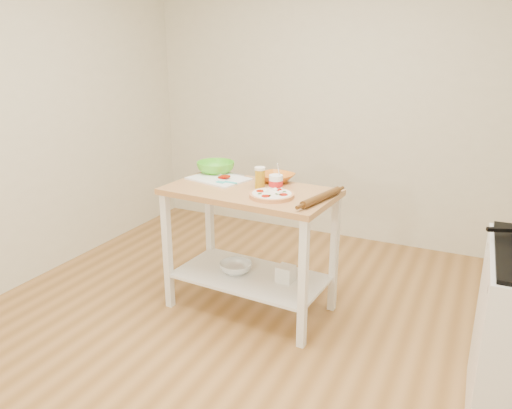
{
  "coord_description": "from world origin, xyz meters",
  "views": [
    {
      "loc": [
        1.25,
        -2.34,
        1.84
      ],
      "look_at": [
        -0.11,
        0.5,
        0.82
      ],
      "focal_mm": 35.0,
      "sensor_mm": 36.0,
      "label": 1
    }
  ],
  "objects_px": {
    "pizza": "(272,195)",
    "orange_bowl": "(276,178)",
    "shelf_bin": "(286,274)",
    "cutting_board": "(219,178)",
    "rolling_pin": "(321,198)",
    "spatula": "(226,182)",
    "shelf_glass_bowl": "(236,268)",
    "prep_island": "(250,224)",
    "green_bowl": "(216,168)",
    "yogurt_tub": "(276,183)",
    "knife": "(225,172)",
    "beer_pint": "(260,178)"
  },
  "relations": [
    {
      "from": "pizza",
      "to": "orange_bowl",
      "type": "height_order",
      "value": "orange_bowl"
    },
    {
      "from": "shelf_bin",
      "to": "cutting_board",
      "type": "bearing_deg",
      "value": 169.45
    },
    {
      "from": "pizza",
      "to": "orange_bowl",
      "type": "xyz_separation_m",
      "value": [
        -0.12,
        0.35,
        0.01
      ]
    },
    {
      "from": "cutting_board",
      "to": "rolling_pin",
      "type": "relative_size",
      "value": 1.12
    },
    {
      "from": "spatula",
      "to": "rolling_pin",
      "type": "height_order",
      "value": "rolling_pin"
    },
    {
      "from": "cutting_board",
      "to": "shelf_glass_bowl",
      "type": "height_order",
      "value": "cutting_board"
    },
    {
      "from": "prep_island",
      "to": "cutting_board",
      "type": "bearing_deg",
      "value": 157.66
    },
    {
      "from": "shelf_glass_bowl",
      "to": "pizza",
      "type": "bearing_deg",
      "value": -16.87
    },
    {
      "from": "spatula",
      "to": "rolling_pin",
      "type": "distance_m",
      "value": 0.73
    },
    {
      "from": "spatula",
      "to": "orange_bowl",
      "type": "height_order",
      "value": "orange_bowl"
    },
    {
      "from": "green_bowl",
      "to": "prep_island",
      "type": "bearing_deg",
      "value": -32.58
    },
    {
      "from": "cutting_board",
      "to": "shelf_bin",
      "type": "height_order",
      "value": "cutting_board"
    },
    {
      "from": "cutting_board",
      "to": "yogurt_tub",
      "type": "xyz_separation_m",
      "value": [
        0.49,
        -0.1,
        0.05
      ]
    },
    {
      "from": "orange_bowl",
      "to": "rolling_pin",
      "type": "bearing_deg",
      "value": -34.49
    },
    {
      "from": "orange_bowl",
      "to": "shelf_bin",
      "type": "relative_size",
      "value": 2.18
    },
    {
      "from": "knife",
      "to": "green_bowl",
      "type": "height_order",
      "value": "green_bowl"
    },
    {
      "from": "prep_island",
      "to": "orange_bowl",
      "type": "distance_m",
      "value": 0.39
    },
    {
      "from": "knife",
      "to": "shelf_glass_bowl",
      "type": "relative_size",
      "value": 1.16
    },
    {
      "from": "cutting_board",
      "to": "shelf_bin",
      "type": "xyz_separation_m",
      "value": [
        0.58,
        -0.11,
        -0.59
      ]
    },
    {
      "from": "pizza",
      "to": "shelf_bin",
      "type": "relative_size",
      "value": 2.58
    },
    {
      "from": "green_bowl",
      "to": "rolling_pin",
      "type": "distance_m",
      "value": 0.99
    },
    {
      "from": "cutting_board",
      "to": "knife",
      "type": "bearing_deg",
      "value": 113.85
    },
    {
      "from": "rolling_pin",
      "to": "spatula",
      "type": "bearing_deg",
      "value": 173.49
    },
    {
      "from": "orange_bowl",
      "to": "green_bowl",
      "type": "relative_size",
      "value": 0.86
    },
    {
      "from": "shelf_glass_bowl",
      "to": "cutting_board",
      "type": "bearing_deg",
      "value": 146.2
    },
    {
      "from": "beer_pint",
      "to": "shelf_bin",
      "type": "height_order",
      "value": "beer_pint"
    },
    {
      "from": "pizza",
      "to": "beer_pint",
      "type": "xyz_separation_m",
      "value": [
        -0.16,
        0.15,
        0.06
      ]
    },
    {
      "from": "green_bowl",
      "to": "yogurt_tub",
      "type": "bearing_deg",
      "value": -21.99
    },
    {
      "from": "orange_bowl",
      "to": "beer_pint",
      "type": "xyz_separation_m",
      "value": [
        -0.03,
        -0.2,
        0.04
      ]
    },
    {
      "from": "spatula",
      "to": "green_bowl",
      "type": "distance_m",
      "value": 0.32
    },
    {
      "from": "rolling_pin",
      "to": "shelf_bin",
      "type": "distance_m",
      "value": 0.66
    },
    {
      "from": "beer_pint",
      "to": "spatula",
      "type": "bearing_deg",
      "value": -175.52
    },
    {
      "from": "pizza",
      "to": "knife",
      "type": "bearing_deg",
      "value": 145.86
    },
    {
      "from": "green_bowl",
      "to": "rolling_pin",
      "type": "xyz_separation_m",
      "value": [
        0.94,
        -0.32,
        -0.02
      ]
    },
    {
      "from": "orange_bowl",
      "to": "green_bowl",
      "type": "bearing_deg",
      "value": 177.73
    },
    {
      "from": "shelf_glass_bowl",
      "to": "shelf_bin",
      "type": "height_order",
      "value": "shelf_bin"
    },
    {
      "from": "cutting_board",
      "to": "knife",
      "type": "distance_m",
      "value": 0.14
    },
    {
      "from": "cutting_board",
      "to": "orange_bowl",
      "type": "xyz_separation_m",
      "value": [
        0.4,
        0.12,
        0.02
      ]
    },
    {
      "from": "prep_island",
      "to": "rolling_pin",
      "type": "distance_m",
      "value": 0.59
    },
    {
      "from": "green_bowl",
      "to": "pizza",
      "type": "bearing_deg",
      "value": -30.59
    },
    {
      "from": "spatula",
      "to": "knife",
      "type": "xyz_separation_m",
      "value": [
        -0.14,
        0.24,
        0.0
      ]
    },
    {
      "from": "orange_bowl",
      "to": "spatula",
      "type": "bearing_deg",
      "value": -142.66
    },
    {
      "from": "pizza",
      "to": "rolling_pin",
      "type": "xyz_separation_m",
      "value": [
        0.31,
        0.05,
        0.01
      ]
    },
    {
      "from": "beer_pint",
      "to": "rolling_pin",
      "type": "bearing_deg",
      "value": -12.25
    },
    {
      "from": "prep_island",
      "to": "yogurt_tub",
      "type": "relative_size",
      "value": 5.92
    },
    {
      "from": "orange_bowl",
      "to": "shelf_bin",
      "type": "height_order",
      "value": "orange_bowl"
    },
    {
      "from": "prep_island",
      "to": "shelf_bin",
      "type": "bearing_deg",
      "value": 4.79
    },
    {
      "from": "prep_island",
      "to": "cutting_board",
      "type": "height_order",
      "value": "cutting_board"
    },
    {
      "from": "pizza",
      "to": "shelf_glass_bowl",
      "type": "relative_size",
      "value": 1.23
    },
    {
      "from": "pizza",
      "to": "cutting_board",
      "type": "relative_size",
      "value": 0.63
    }
  ]
}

